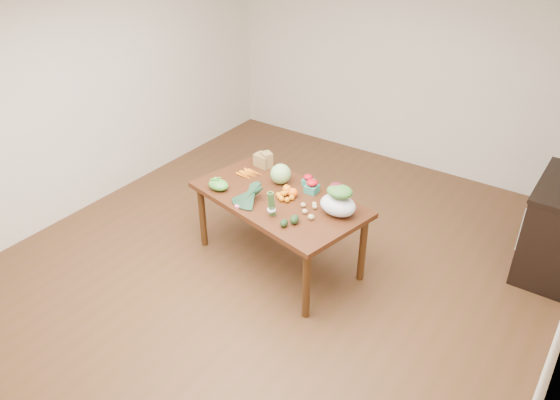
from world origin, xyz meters
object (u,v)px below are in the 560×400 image
Objects in this scene: paper_bag at (263,159)px; asparagus_bundle at (272,204)px; dining_table at (279,230)px; salad_bag at (338,202)px; kale_bunch at (245,196)px; mandarin_cluster at (284,195)px; cabinet at (557,227)px; cabbage at (281,174)px.

asparagus_bundle is (0.63, -0.73, 0.04)m from paper_bag.
salad_bag reaches higher than dining_table.
salad_bag is at bearing 49.68° from asparagus_bundle.
asparagus_bundle is (0.13, -0.31, 0.50)m from dining_table.
salad_bag is at bearing 34.51° from kale_bunch.
salad_bag is at bearing 4.93° from mandarin_cluster.
paper_bag is (-2.75, -1.01, 0.36)m from cabinet.
cabinet is 4.47× the size of paper_bag.
kale_bunch is at bearing -174.18° from asparagus_bundle.
dining_table is 4.91× the size of salad_bag.
mandarin_cluster is at bearing -175.07° from salad_bag.
dining_table is 0.60m from asparagus_bundle.
dining_table is 6.60× the size of asparagus_bundle.
asparagus_bundle is (0.32, -0.04, 0.05)m from kale_bunch.
cabinet reaches higher than paper_bag.
cabbage is 0.60× the size of salad_bag.
dining_table is 8.18× the size of cabbage.
dining_table is 7.23× the size of paper_bag.
asparagus_bundle is at bearing -54.29° from dining_table.
cabinet is 3.04× the size of salad_bag.
cabbage reaches higher than cabinet.
cabbage reaches higher than mandarin_cluster.
paper_bag is at bearing 161.27° from salad_bag.
cabbage is 0.31m from mandarin_cluster.
dining_table is at bearing 125.71° from asparagus_bundle.
asparagus_bundle reaches higher than dining_table.
mandarin_cluster is at bearing -49.14° from cabbage.
mandarin_cluster is (0.06, 0.01, 0.42)m from dining_table.
cabinet is at bearing 33.04° from mandarin_cluster.
mandarin_cluster is 0.37m from kale_bunch.
salad_bag is (0.79, 0.32, 0.05)m from kale_bunch.
kale_bunch is 1.19× the size of salad_bag.
asparagus_bundle is at bearing -142.48° from salad_bag.
dining_table is at bearing -147.52° from cabinet.
dining_table is 0.79m from salad_bag.
kale_bunch is at bearing -112.31° from dining_table.
paper_bag is (-0.49, 0.42, 0.46)m from dining_table.
mandarin_cluster is at bearing 60.88° from kale_bunch.
cabbage is at bearing -153.34° from cabinet.
kale_bunch is 0.85m from salad_bag.
asparagus_bundle is 0.74× the size of salad_bag.
asparagus_bundle is at bearing -63.17° from cabbage.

